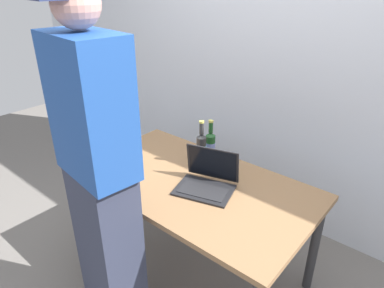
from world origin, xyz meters
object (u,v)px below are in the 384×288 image
beer_bottle_green (210,145)px  beer_bottle_dark (201,148)px  laptop (207,180)px  person_figure (101,182)px

beer_bottle_green → beer_bottle_dark: (-0.00, -0.09, 0.01)m
laptop → beer_bottle_green: (-0.19, 0.28, 0.06)m
beer_bottle_dark → person_figure: 0.78m
laptop → person_figure: (-0.21, -0.58, 0.18)m
laptop → beer_bottle_green: bearing=124.6°
beer_bottle_dark → beer_bottle_green: bearing=87.4°
beer_bottle_dark → person_figure: bearing=-90.8°
laptop → beer_bottle_green: 0.35m
laptop → person_figure: person_figure is taller
beer_bottle_green → beer_bottle_dark: 0.09m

